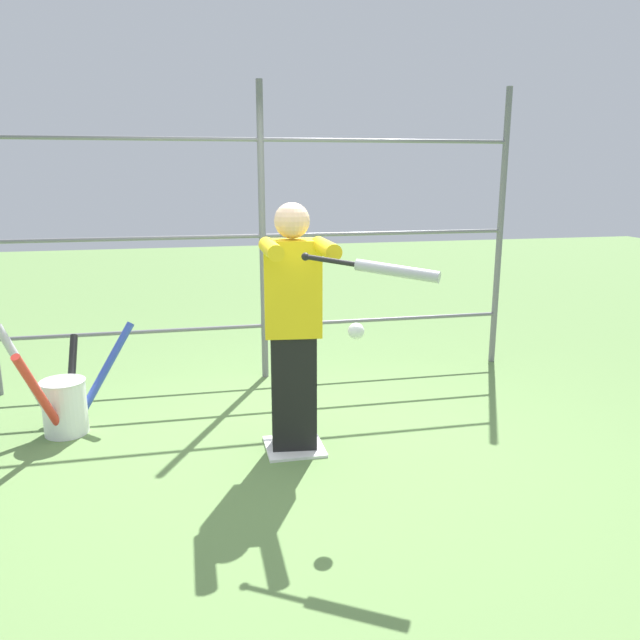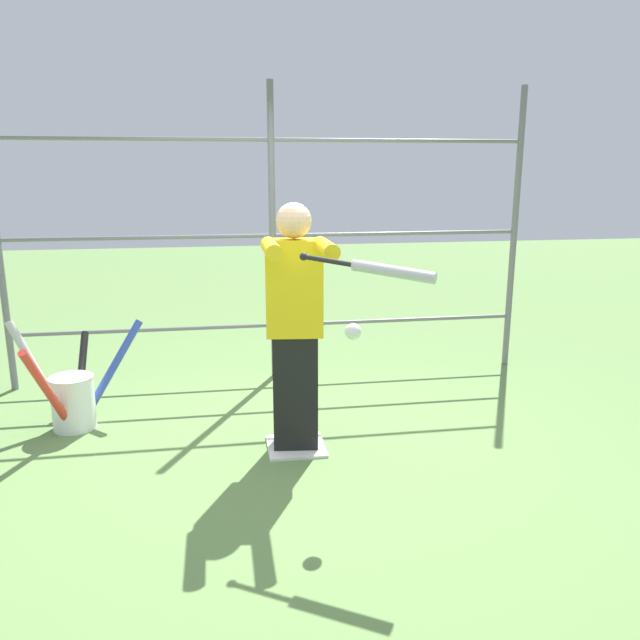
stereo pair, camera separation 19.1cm
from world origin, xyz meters
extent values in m
plane|color=#608447|center=(0.00, 0.00, 0.00)|extent=(24.00, 24.00, 0.00)
cube|color=white|center=(0.00, 0.00, 0.01)|extent=(0.40, 0.40, 0.02)
cylinder|color=slate|center=(-2.33, -1.60, 1.33)|extent=(0.06, 0.06, 2.66)
cylinder|color=slate|center=(0.00, -1.60, 1.33)|extent=(0.06, 0.06, 2.66)
cylinder|color=slate|center=(0.00, -1.60, 0.50)|extent=(4.66, 0.04, 0.04)
cylinder|color=slate|center=(0.00, -1.60, 1.33)|extent=(4.66, 0.04, 0.04)
cylinder|color=slate|center=(0.00, -1.60, 2.17)|extent=(4.66, 0.04, 0.04)
cube|color=black|center=(0.00, 0.00, 0.41)|extent=(0.32, 0.23, 0.82)
cube|color=yellow|center=(0.00, 0.00, 1.15)|extent=(0.40, 0.26, 0.65)
sphere|color=beige|center=(0.00, 0.00, 1.59)|extent=(0.23, 0.23, 0.23)
cylinder|color=yellow|center=(-0.17, 0.25, 1.44)|extent=(0.10, 0.46, 0.10)
cylinder|color=yellow|center=(0.17, 0.21, 1.44)|extent=(0.10, 0.46, 0.10)
sphere|color=black|center=(0.00, 0.46, 1.42)|extent=(0.05, 0.05, 0.05)
cylinder|color=black|center=(-0.13, 0.55, 1.41)|extent=(0.28, 0.21, 0.06)
cylinder|color=#B2B2B7|center=(-0.45, 0.78, 1.37)|extent=(0.43, 0.34, 0.11)
sphere|color=white|center=(-0.26, 0.65, 1.01)|extent=(0.10, 0.10, 0.10)
cylinder|color=white|center=(1.61, -0.61, 0.20)|extent=(0.32, 0.32, 0.41)
torus|color=white|center=(1.61, -0.61, 0.41)|extent=(0.33, 0.33, 0.01)
cylinder|color=#B2B2B7|center=(1.85, -0.63, 0.44)|extent=(0.40, 0.09, 0.82)
cylinder|color=black|center=(1.60, -0.91, 0.33)|extent=(0.08, 0.52, 0.61)
cylinder|color=red|center=(1.70, -0.31, 0.40)|extent=(0.21, 0.54, 0.76)
cylinder|color=#334CB2|center=(1.35, -0.79, 0.39)|extent=(0.50, 0.37, 0.74)
camera|label=1|loc=(0.68, 4.01, 1.92)|focal=35.00mm
camera|label=2|loc=(0.49, 4.05, 1.92)|focal=35.00mm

